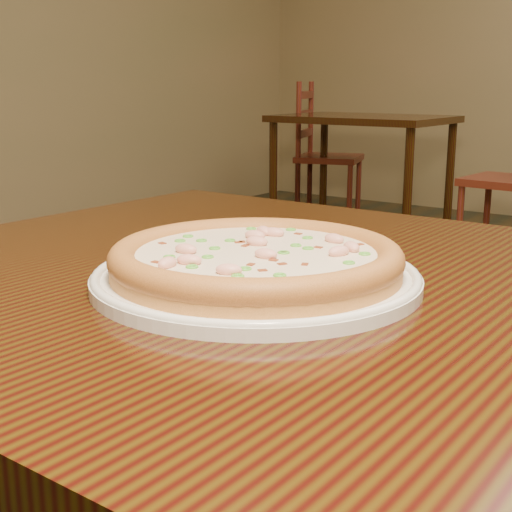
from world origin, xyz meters
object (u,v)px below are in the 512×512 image
Objects in this scene: plate at (256,277)px; hero_table at (383,390)px; pizza at (256,259)px; chair_a at (322,157)px; bg_table_left at (363,132)px.

hero_table is at bearing 22.62° from plate.
pizza is (0.00, 0.00, 0.02)m from plate.
hero_table is at bearing -57.87° from chair_a.
hero_table is 4.35m from chair_a.
plate is 0.34× the size of chair_a.
bg_table_left is (-1.67, 3.35, -0.10)m from plate.
chair_a is at bearing 120.44° from pizza.
chair_a is (-2.19, 3.73, -0.34)m from pizza.
hero_table and bg_table_left have the same top height.
chair_a is (-0.52, 0.38, -0.22)m from bg_table_left.
plate is at bearing -59.57° from chair_a.
hero_table is 4.12× the size of pizza.
plate is 0.33× the size of bg_table_left.
plate is at bearing -157.38° from hero_table.
hero_table is 1.26× the size of chair_a.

